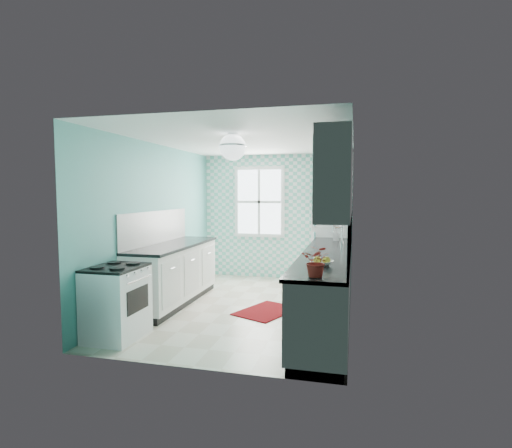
% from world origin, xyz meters
% --- Properties ---
extents(floor, '(3.00, 4.40, 0.02)m').
position_xyz_m(floor, '(0.00, 0.00, -0.01)').
color(floor, silver).
rests_on(floor, ground).
extents(ceiling, '(3.00, 4.40, 0.02)m').
position_xyz_m(ceiling, '(0.00, 0.00, 2.51)').
color(ceiling, white).
rests_on(ceiling, wall_back).
extents(wall_back, '(3.00, 0.02, 2.50)m').
position_xyz_m(wall_back, '(0.00, 2.21, 1.25)').
color(wall_back, '#53A59D').
rests_on(wall_back, floor).
extents(wall_front, '(3.00, 0.02, 2.50)m').
position_xyz_m(wall_front, '(0.00, -2.21, 1.25)').
color(wall_front, '#53A59D').
rests_on(wall_front, floor).
extents(wall_left, '(0.02, 4.40, 2.50)m').
position_xyz_m(wall_left, '(-1.51, 0.00, 1.25)').
color(wall_left, '#53A59D').
rests_on(wall_left, floor).
extents(wall_right, '(0.02, 4.40, 2.50)m').
position_xyz_m(wall_right, '(1.51, 0.00, 1.25)').
color(wall_right, '#53A59D').
rests_on(wall_right, floor).
extents(accent_wall, '(3.00, 0.01, 2.50)m').
position_xyz_m(accent_wall, '(0.00, 2.19, 1.25)').
color(accent_wall, '#63C4AD').
rests_on(accent_wall, wall_back).
extents(window, '(1.04, 0.05, 1.44)m').
position_xyz_m(window, '(-0.35, 2.16, 1.55)').
color(window, white).
rests_on(window, wall_back).
extents(backsplash_right, '(0.02, 3.60, 0.51)m').
position_xyz_m(backsplash_right, '(1.49, -0.40, 1.20)').
color(backsplash_right, white).
rests_on(backsplash_right, wall_right).
extents(backsplash_left, '(0.02, 2.15, 0.51)m').
position_xyz_m(backsplash_left, '(-1.49, -0.07, 1.20)').
color(backsplash_left, white).
rests_on(backsplash_left, wall_left).
extents(upper_cabinets_right, '(0.33, 3.20, 0.90)m').
position_xyz_m(upper_cabinets_right, '(1.33, -0.60, 1.90)').
color(upper_cabinets_right, white).
rests_on(upper_cabinets_right, wall_right).
extents(upper_cabinet_fridge, '(0.40, 0.74, 0.40)m').
position_xyz_m(upper_cabinet_fridge, '(1.30, 1.83, 2.25)').
color(upper_cabinet_fridge, white).
rests_on(upper_cabinet_fridge, wall_right).
extents(ceiling_light, '(0.34, 0.34, 0.35)m').
position_xyz_m(ceiling_light, '(0.00, -0.80, 2.32)').
color(ceiling_light, silver).
rests_on(ceiling_light, ceiling).
extents(base_cabinets_right, '(0.60, 3.60, 0.90)m').
position_xyz_m(base_cabinets_right, '(1.20, -0.40, 0.45)').
color(base_cabinets_right, white).
rests_on(base_cabinets_right, floor).
extents(countertop_right, '(0.63, 3.60, 0.04)m').
position_xyz_m(countertop_right, '(1.19, -0.40, 0.92)').
color(countertop_right, black).
rests_on(countertop_right, base_cabinets_right).
extents(base_cabinets_left, '(0.60, 2.15, 0.90)m').
position_xyz_m(base_cabinets_left, '(-1.20, -0.07, 0.45)').
color(base_cabinets_left, white).
rests_on(base_cabinets_left, floor).
extents(countertop_left, '(0.63, 2.15, 0.04)m').
position_xyz_m(countertop_left, '(-1.19, -0.07, 0.92)').
color(countertop_left, black).
rests_on(countertop_left, base_cabinets_left).
extents(fridge, '(0.66, 0.66, 1.52)m').
position_xyz_m(fridge, '(1.11, 1.79, 0.76)').
color(fridge, white).
rests_on(fridge, floor).
extents(stove, '(0.57, 0.71, 0.85)m').
position_xyz_m(stove, '(-1.20, -1.63, 0.45)').
color(stove, silver).
rests_on(stove, floor).
extents(sink, '(0.45, 0.38, 0.53)m').
position_xyz_m(sink, '(1.20, 0.49, 0.93)').
color(sink, silver).
rests_on(sink, countertop_right).
extents(rug, '(0.94, 1.08, 0.01)m').
position_xyz_m(rug, '(0.31, -0.17, 0.01)').
color(rug, '#621B0F').
rests_on(rug, floor).
extents(dish_towel, '(0.03, 0.24, 0.36)m').
position_xyz_m(dish_towel, '(0.89, 0.23, 0.48)').
color(dish_towel, '#549B95').
rests_on(dish_towel, base_cabinets_right).
extents(fruit_bowl, '(0.29, 0.29, 0.06)m').
position_xyz_m(fruit_bowl, '(1.20, -1.43, 0.97)').
color(fruit_bowl, silver).
rests_on(fruit_bowl, countertop_right).
extents(potted_plant, '(0.32, 0.30, 0.30)m').
position_xyz_m(potted_plant, '(1.20, -2.02, 1.09)').
color(potted_plant, '#B2121A').
rests_on(potted_plant, countertop_right).
extents(soap_bottle, '(0.10, 0.11, 0.20)m').
position_xyz_m(soap_bottle, '(1.25, 0.94, 1.04)').
color(soap_bottle, '#A1B8CB').
rests_on(soap_bottle, countertop_right).
extents(microwave, '(0.61, 0.42, 0.33)m').
position_xyz_m(microwave, '(1.11, 1.79, 1.68)').
color(microwave, white).
rests_on(microwave, fridge).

